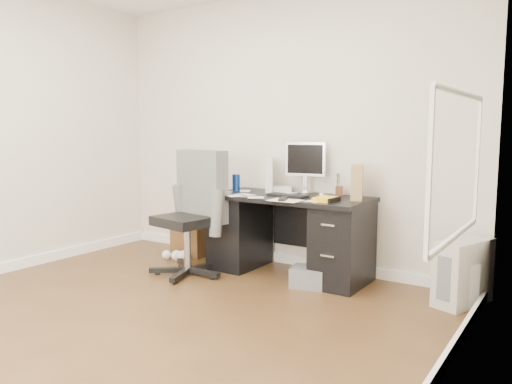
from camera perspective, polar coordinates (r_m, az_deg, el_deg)
ground at (r=3.72m, az=-13.78°, el=-14.40°), size 4.00×4.00×0.00m
room_shell at (r=3.48m, az=-13.87°, el=11.95°), size 4.02×4.02×2.71m
desk at (r=4.68m, az=3.72°, el=-4.66°), size 1.50×0.70×0.75m
loose_papers at (r=4.68m, az=1.31°, el=-0.29°), size 1.10×0.60×0.00m
lcd_monitor at (r=4.77m, az=5.69°, el=2.81°), size 0.42×0.28×0.50m
keyboard at (r=4.54m, az=3.61°, el=-0.40°), size 0.39×0.17×0.02m
computer_mouse at (r=4.45m, az=7.51°, el=-0.40°), size 0.07×0.07×0.05m
travel_mug at (r=4.86m, az=-2.29°, el=1.01°), size 0.09×0.09×0.18m
white_binder at (r=4.91m, az=1.58°, el=2.03°), size 0.26×0.32×0.34m
magazine_file at (r=4.43m, az=11.48°, el=1.10°), size 0.21×0.29×0.30m
pen_cup at (r=4.65m, az=9.50°, el=0.84°), size 0.11×0.11×0.21m
yellow_book at (r=4.28m, az=8.00°, el=-0.81°), size 0.17×0.21×0.04m
paper_remote at (r=4.29m, az=3.37°, el=-0.83°), size 0.28×0.23×0.02m
office_chair at (r=4.69m, az=-7.89°, el=-2.44°), size 0.76×0.76×1.16m
pc_tower at (r=4.23m, az=22.58°, el=-8.46°), size 0.39×0.56×0.51m
shopping_bag at (r=4.24m, az=22.27°, el=-9.59°), size 0.31×0.29×0.35m
wicker_basket at (r=5.52m, az=-7.09°, el=-5.17°), size 0.39×0.39×0.37m
desk_printer at (r=4.41m, az=6.03°, el=-9.63°), size 0.34×0.30×0.17m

